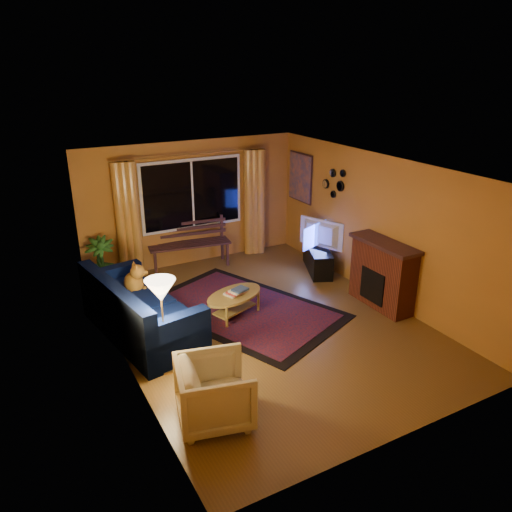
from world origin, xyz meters
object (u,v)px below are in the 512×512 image
floor_lamp (163,327)px  coffee_table (234,305)px  sofa (141,306)px  armchair (215,389)px  tv_console (318,259)px  bench (190,256)px

floor_lamp → coffee_table: bearing=32.8°
sofa → armchair: sofa is taller
sofa → tv_console: sofa is taller
armchair → floor_lamp: size_ratio=0.63×
floor_lamp → tv_console: size_ratio=1.16×
bench → tv_console: (2.16, -1.39, -0.00)m
armchair → coffee_table: size_ratio=0.79×
coffee_table → tv_console: size_ratio=0.94×
bench → sofa: (-1.63, -2.16, 0.23)m
sofa → floor_lamp: bearing=-100.1°
coffee_table → tv_console: 2.47m
floor_lamp → tv_console: bearing=26.2°
sofa → floor_lamp: 1.13m
floor_lamp → coffee_table: size_ratio=1.24×
sofa → coffee_table: size_ratio=2.16×
bench → sofa: 2.71m
coffee_table → armchair: bearing=-121.2°
floor_lamp → sofa: bearing=89.3°
floor_lamp → tv_console: floor_lamp is taller
tv_console → bench: bearing=170.9°
tv_console → floor_lamp: bearing=-130.1°
armchair → floor_lamp: floor_lamp is taller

